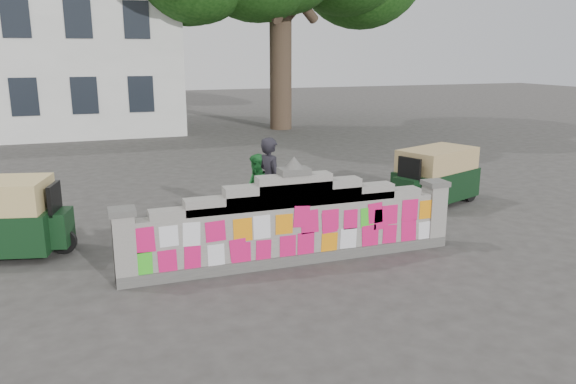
# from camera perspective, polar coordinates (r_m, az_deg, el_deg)

# --- Properties ---
(ground) EXTENTS (100.00, 100.00, 0.00)m
(ground) POSITION_cam_1_polar(r_m,az_deg,el_deg) (10.59, 0.59, -7.13)
(ground) COLOR #383533
(ground) RESTS_ON ground
(parapet_wall) EXTENTS (6.48, 0.44, 2.01)m
(parapet_wall) POSITION_cam_1_polar(r_m,az_deg,el_deg) (10.34, 0.61, -3.26)
(parapet_wall) COLOR #4C4C49
(parapet_wall) RESTS_ON ground
(building) EXTENTS (16.00, 10.00, 8.90)m
(building) POSITION_cam_1_polar(r_m,az_deg,el_deg) (31.44, -27.07, 12.87)
(building) COLOR silver
(building) RESTS_ON ground
(cyclist_bike) EXTENTS (2.22, 1.22, 1.10)m
(cyclist_bike) POSITION_cam_1_polar(r_m,az_deg,el_deg) (11.93, -1.79, -1.89)
(cyclist_bike) COLOR black
(cyclist_bike) RESTS_ON ground
(cyclist_rider) EXTENTS (0.60, 0.77, 1.87)m
(cyclist_rider) POSITION_cam_1_polar(r_m,az_deg,el_deg) (11.84, -1.80, -0.10)
(cyclist_rider) COLOR black
(cyclist_rider) RESTS_ON ground
(pedestrian) EXTENTS (0.67, 0.83, 1.63)m
(pedestrian) POSITION_cam_1_polar(r_m,az_deg,el_deg) (12.62, -3.15, 0.20)
(pedestrian) COLOR #217B33
(pedestrian) RESTS_ON ground
(rickshaw_right) EXTENTS (2.67, 1.93, 1.44)m
(rickshaw_right) POSITION_cam_1_polar(r_m,az_deg,el_deg) (14.92, 14.69, 1.65)
(rickshaw_right) COLOR black
(rickshaw_right) RESTS_ON ground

